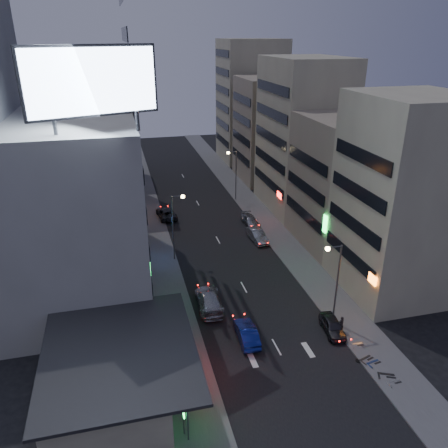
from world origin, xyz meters
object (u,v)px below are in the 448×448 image
object	(u,v)px
person	(341,324)
scooter_silver_b	(362,337)
scooter_silver_a	(399,373)
scooter_black_b	(370,349)
parked_car_left	(166,213)
scooter_black_a	(396,368)
road_car_silver	(209,300)
parked_car_right_mid	(257,235)
parked_car_right_near	(332,326)
scooter_blue	(378,354)
road_car_blue	(247,333)
parked_car_right_far	(250,221)

from	to	relation	value
person	scooter_silver_b	bearing A→B (deg)	110.78
scooter_silver_b	scooter_silver_a	bearing A→B (deg)	-169.98
scooter_silver_a	scooter_black_b	world-z (taller)	scooter_black_b
parked_car_left	scooter_silver_b	world-z (taller)	parked_car_left
scooter_black_a	scooter_black_b	size ratio (longest dim) A/B	1.06
person	scooter_silver_a	xyz separation A→B (m)	(1.57, -6.47, -0.28)
road_car_silver	scooter_black_b	world-z (taller)	road_car_silver
scooter_black_b	person	bearing A→B (deg)	-3.65
parked_car_right_mid	parked_car_left	distance (m)	14.94
parked_car_right_near	scooter_black_a	size ratio (longest dim) A/B	2.01
parked_car_right_mid	scooter_silver_a	xyz separation A→B (m)	(2.95, -26.58, -0.12)
parked_car_right_near	road_car_silver	bearing A→B (deg)	153.34
scooter_black_a	scooter_silver_a	size ratio (longest dim) A/B	1.15
parked_car_right_mid	scooter_blue	size ratio (longest dim) A/B	2.60
road_car_blue	scooter_silver_a	world-z (taller)	road_car_blue
parked_car_right_near	scooter_black_b	xyz separation A→B (m)	(1.55, -3.69, 0.01)
scooter_silver_a	scooter_silver_b	bearing A→B (deg)	2.46
road_car_silver	scooter_silver_b	bearing A→B (deg)	147.36
parked_car_right_far	road_car_blue	distance (m)	25.35
scooter_black_a	scooter_silver_a	distance (m)	0.50
parked_car_right_near	person	size ratio (longest dim) A/B	2.47
parked_car_right_far	road_car_silver	xyz separation A→B (m)	(-9.97, -18.39, 0.20)
person	scooter_silver_a	bearing A→B (deg)	93.49
scooter_silver_a	scooter_silver_b	xyz separation A→B (m)	(-0.47, 4.63, -0.01)
parked_car_right_far	person	size ratio (longest dim) A/B	2.81
parked_car_left	person	distance (m)	32.93
parked_car_right_mid	scooter_black_b	bearing A→B (deg)	-88.61
road_car_blue	scooter_silver_a	xyz separation A→B (m)	(10.10, -7.56, -0.10)
road_car_silver	person	bearing A→B (deg)	151.10
parked_car_right_mid	scooter_silver_b	world-z (taller)	parked_car_right_mid
road_car_silver	scooter_silver_b	world-z (taller)	road_car_silver
parked_car_right_far	road_car_blue	world-z (taller)	road_car_blue
parked_car_right_near	scooter_silver_b	xyz separation A→B (m)	(1.80, -2.09, -0.04)
parked_car_right_near	parked_car_left	xyz separation A→B (m)	(-11.20, 30.45, 0.05)
person	scooter_silver_b	world-z (taller)	person
parked_car_right_far	scooter_silver_a	distance (m)	31.76
parked_car_right_mid	scooter_silver_b	xyz separation A→B (m)	(2.47, -21.95, -0.13)
parked_car_right_mid	parked_car_right_far	distance (m)	5.15
road_car_silver	scooter_black_a	xyz separation A→B (m)	(12.25, -12.79, -0.13)
parked_car_right_mid	parked_car_right_far	world-z (taller)	parked_car_right_mid
scooter_black_a	scooter_black_b	xyz separation A→B (m)	(-0.73, 2.54, -0.04)
road_car_blue	scooter_black_a	distance (m)	12.34
road_car_silver	road_car_blue	bearing A→B (deg)	114.20
parked_car_left	scooter_black_a	distance (m)	39.08
road_car_silver	scooter_black_a	distance (m)	17.71
person	scooter_silver_a	size ratio (longest dim) A/B	0.94
scooter_silver_a	scooter_blue	size ratio (longest dim) A/B	0.96
road_car_silver	person	size ratio (longest dim) A/B	3.67
road_car_blue	road_car_silver	bearing A→B (deg)	-66.61
road_car_silver	person	xyz separation A→B (m)	(10.67, -6.82, 0.07)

